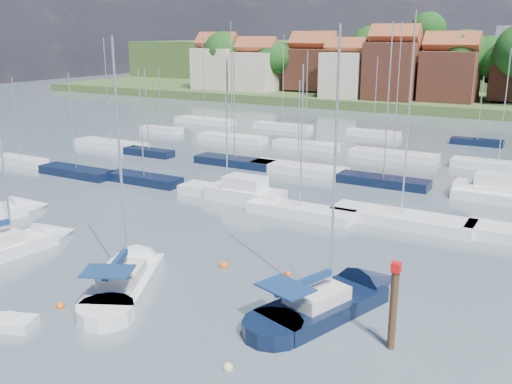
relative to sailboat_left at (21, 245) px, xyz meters
The scene contains 13 objects.
ground 39.51m from the sailboat_left, 71.30° to the left, with size 260.00×260.00×0.00m, color #43535B.
sailboat_left is the anchor object (origin of this frame).
sailboat_centre 9.90m from the sailboat_left, ahead, with size 7.57×11.39×15.27m.
sailboat_navy 22.05m from the sailboat_left, ahead, with size 6.54×11.80×15.85m.
tender 11.13m from the sailboat_left, 42.49° to the right, with size 3.26×2.35×0.64m.
timber_piling 25.52m from the sailboat_left, ahead, with size 0.40×0.40×6.52m.
buoy_c 10.09m from the sailboat_left, 27.58° to the right, with size 0.45×0.45×0.45m, color #D85914.
buoy_d 12.39m from the sailboat_left, 20.68° to the right, with size 0.54×0.54×0.54m, color beige.
buoy_e 18.37m from the sailboat_left, 15.70° to the left, with size 0.49×0.49×0.49m, color #D85914.
buoy_f 20.54m from the sailboat_left, 14.63° to the right, with size 0.45×0.45×0.45m, color beige.
buoy_h 14.26m from the sailboat_left, 17.31° to the left, with size 0.54×0.54×0.54m, color #D85914.
marina_field 35.68m from the sailboat_left, 65.89° to the left, with size 79.62×41.41×15.93m.
far_shore_town 131.01m from the sailboat_left, 83.47° to the left, with size 212.46×90.00×22.27m.
Camera 1 is at (19.03, -21.00, 14.11)m, focal length 40.00 mm.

